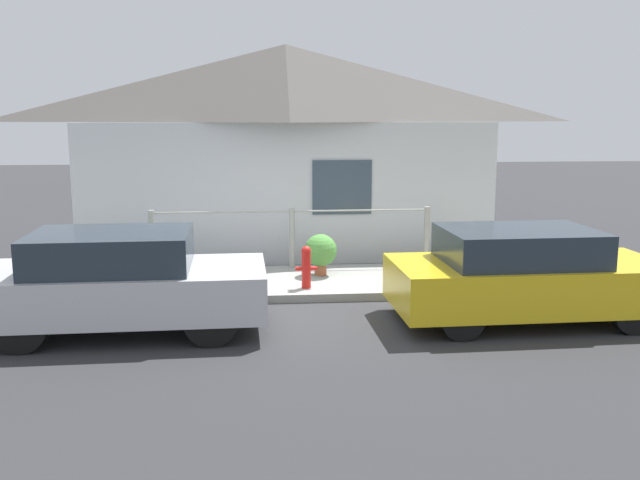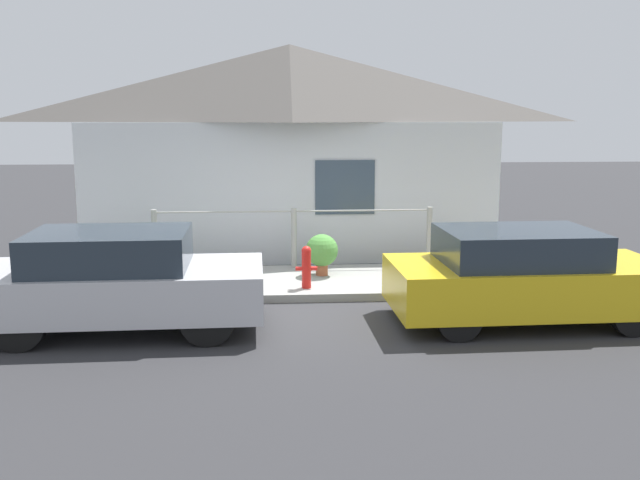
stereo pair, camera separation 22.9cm
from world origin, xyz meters
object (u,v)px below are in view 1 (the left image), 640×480
at_px(car_right, 525,275).
at_px(fire_hydrant, 306,266).
at_px(potted_plant_by_fence, 144,255).
at_px(car_left, 121,281).
at_px(potted_plant_near_hydrant, 321,251).

xyz_separation_m(car_right, fire_hydrant, (-2.85, 1.61, -0.17)).
distance_m(fire_hydrant, potted_plant_by_fence, 2.74).
bearing_deg(potted_plant_by_fence, car_left, -88.13).
bearing_deg(car_right, potted_plant_by_fence, 153.92).
xyz_separation_m(fire_hydrant, potted_plant_by_fence, (-2.58, 0.90, 0.04)).
relative_size(car_left, potted_plant_near_hydrant, 5.26).
distance_m(potted_plant_near_hydrant, potted_plant_by_fence, 2.89).
xyz_separation_m(car_left, potted_plant_near_hydrant, (2.80, 2.48, -0.14)).
bearing_deg(potted_plant_near_hydrant, fire_hydrant, -109.30).
distance_m(car_left, potted_plant_by_fence, 2.52).
bearing_deg(car_right, potted_plant_near_hydrant, 134.50).
xyz_separation_m(car_right, potted_plant_by_fence, (-5.43, 2.51, -0.13)).
bearing_deg(fire_hydrant, car_right, -29.49).
bearing_deg(fire_hydrant, car_left, -147.19).
xyz_separation_m(car_left, fire_hydrant, (2.50, 1.61, -0.20)).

